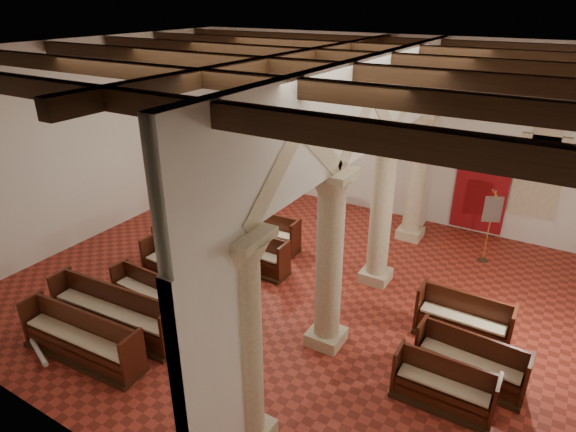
{
  "coord_description": "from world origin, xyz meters",
  "views": [
    {
      "loc": [
        5.47,
        -9.35,
        7.07
      ],
      "look_at": [
        -0.38,
        0.5,
        1.81
      ],
      "focal_mm": 30.0,
      "sensor_mm": 36.0,
      "label": 1
    }
  ],
  "objects_px": {
    "pipe_organ": "(262,157)",
    "processional_banner": "(487,237)",
    "nave_pew_0": "(82,344)",
    "aisle_pew_0": "(443,391)",
    "lectern": "(326,202)"
  },
  "relations": [
    {
      "from": "processional_banner",
      "to": "nave_pew_0",
      "type": "relative_size",
      "value": 0.73
    },
    {
      "from": "pipe_organ",
      "to": "processional_banner",
      "type": "xyz_separation_m",
      "value": [
        8.62,
        -1.37,
        -0.6
      ]
    },
    {
      "from": "pipe_organ",
      "to": "aisle_pew_0",
      "type": "xyz_separation_m",
      "value": [
        8.98,
        -7.51,
        -1.04
      ]
    },
    {
      "from": "pipe_organ",
      "to": "nave_pew_0",
      "type": "height_order",
      "value": "pipe_organ"
    },
    {
      "from": "nave_pew_0",
      "to": "aisle_pew_0",
      "type": "xyz_separation_m",
      "value": [
        6.9,
        2.59,
        -0.03
      ]
    },
    {
      "from": "pipe_organ",
      "to": "aisle_pew_0",
      "type": "bearing_deg",
      "value": -39.88
    },
    {
      "from": "lectern",
      "to": "processional_banner",
      "type": "bearing_deg",
      "value": -8.93
    },
    {
      "from": "lectern",
      "to": "aisle_pew_0",
      "type": "relative_size",
      "value": 0.74
    },
    {
      "from": "pipe_organ",
      "to": "processional_banner",
      "type": "relative_size",
      "value": 2.01
    },
    {
      "from": "lectern",
      "to": "nave_pew_0",
      "type": "relative_size",
      "value": 0.46
    },
    {
      "from": "lectern",
      "to": "aisle_pew_0",
      "type": "bearing_deg",
      "value": -53.98
    },
    {
      "from": "nave_pew_0",
      "to": "lectern",
      "type": "bearing_deg",
      "value": 79.0
    },
    {
      "from": "processional_banner",
      "to": "aisle_pew_0",
      "type": "height_order",
      "value": "processional_banner"
    },
    {
      "from": "lectern",
      "to": "processional_banner",
      "type": "height_order",
      "value": "processional_banner"
    },
    {
      "from": "lectern",
      "to": "nave_pew_0",
      "type": "distance_m",
      "value": 9.15
    }
  ]
}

